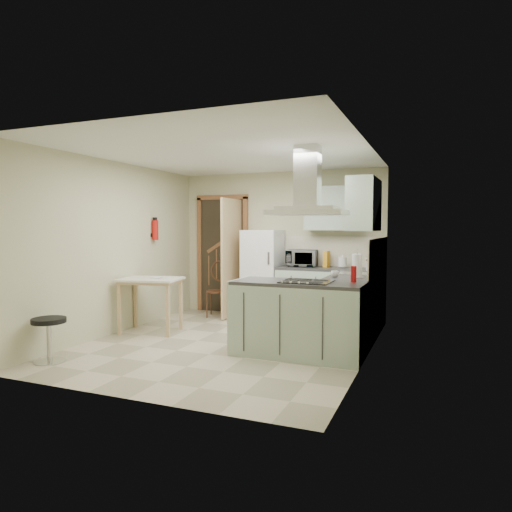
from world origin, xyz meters
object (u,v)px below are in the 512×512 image
at_px(bentwood_chair, 218,291).
at_px(peninsula, 298,319).
at_px(fridge, 263,274).
at_px(extractor_hood, 307,213).
at_px(drop_leaf_table, 151,305).
at_px(stool, 49,340).
at_px(microwave, 302,258).

bearing_deg(bentwood_chair, peninsula, -56.78).
distance_m(fridge, bentwood_chair, 0.85).
relative_size(fridge, extractor_hood, 1.67).
distance_m(extractor_hood, drop_leaf_table, 2.83).
bearing_deg(extractor_hood, stool, -153.87).
distance_m(drop_leaf_table, bentwood_chair, 1.49).
distance_m(fridge, drop_leaf_table, 2.00).
bearing_deg(fridge, bentwood_chair, -168.48).
bearing_deg(extractor_hood, fridge, 123.79).
bearing_deg(bentwood_chair, extractor_hood, -55.39).
height_order(extractor_hood, bentwood_chair, extractor_hood).
height_order(extractor_hood, microwave, extractor_hood).
height_order(stool, microwave, microwave).
bearing_deg(peninsula, microwave, 105.28).
height_order(fridge, peninsula, fridge).
bearing_deg(fridge, extractor_hood, -56.21).
relative_size(extractor_hood, bentwood_chair, 1.03).
relative_size(extractor_hood, drop_leaf_table, 1.05).
distance_m(extractor_hood, bentwood_chair, 3.06).
relative_size(bentwood_chair, microwave, 1.77).
height_order(bentwood_chair, microwave, microwave).
relative_size(fridge, bentwood_chair, 1.71).
bearing_deg(peninsula, bentwood_chair, 137.75).
height_order(extractor_hood, drop_leaf_table, extractor_hood).
bearing_deg(stool, fridge, 67.60).
distance_m(fridge, stool, 3.60).
relative_size(extractor_hood, microwave, 1.82).
relative_size(bentwood_chair, stool, 1.71).
relative_size(peninsula, bentwood_chair, 1.77).
xyz_separation_m(drop_leaf_table, bentwood_chair, (0.37, 1.44, 0.04)).
distance_m(fridge, peninsula, 2.35).
xyz_separation_m(peninsula, stool, (-2.58, -1.32, -0.19)).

